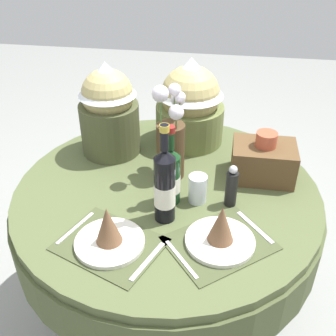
{
  "coord_description": "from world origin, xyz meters",
  "views": [
    {
      "loc": [
        0.21,
        -1.33,
        1.76
      ],
      "look_at": [
        0.0,
        0.03,
        0.83
      ],
      "focal_mm": 43.94,
      "sensor_mm": 36.0,
      "label": 1
    }
  ],
  "objects_px": {
    "tumbler_near_left": "(198,189)",
    "gift_tub_back_centre": "(190,100)",
    "woven_basket_side_right": "(263,160)",
    "wine_bottle_left": "(165,186)",
    "flower_vase": "(171,140)",
    "gift_tub_back_left": "(108,106)",
    "wine_bottle_centre": "(170,175)",
    "dining_table": "(167,215)",
    "pepper_mill": "(231,187)",
    "place_setting_left": "(109,235)",
    "place_setting_right": "(221,233)"
  },
  "relations": [
    {
      "from": "wine_bottle_centre",
      "to": "gift_tub_back_left",
      "type": "bearing_deg",
      "value": 134.06
    },
    {
      "from": "wine_bottle_left",
      "to": "gift_tub_back_left",
      "type": "height_order",
      "value": "gift_tub_back_left"
    },
    {
      "from": "dining_table",
      "to": "place_setting_right",
      "type": "distance_m",
      "value": 0.41
    },
    {
      "from": "wine_bottle_centre",
      "to": "gift_tub_back_centre",
      "type": "height_order",
      "value": "gift_tub_back_centre"
    },
    {
      "from": "wine_bottle_left",
      "to": "place_setting_right",
      "type": "bearing_deg",
      "value": -26.82
    },
    {
      "from": "wine_bottle_left",
      "to": "place_setting_left",
      "type": "bearing_deg",
      "value": -134.14
    },
    {
      "from": "wine_bottle_left",
      "to": "flower_vase",
      "type": "bearing_deg",
      "value": 94.2
    },
    {
      "from": "pepper_mill",
      "to": "gift_tub_back_left",
      "type": "xyz_separation_m",
      "value": [
        -0.56,
        0.32,
        0.14
      ]
    },
    {
      "from": "dining_table",
      "to": "woven_basket_side_right",
      "type": "xyz_separation_m",
      "value": [
        0.38,
        0.15,
        0.22
      ]
    },
    {
      "from": "place_setting_right",
      "to": "pepper_mill",
      "type": "distance_m",
      "value": 0.23
    },
    {
      "from": "flower_vase",
      "to": "wine_bottle_left",
      "type": "bearing_deg",
      "value": -85.8
    },
    {
      "from": "wine_bottle_centre",
      "to": "pepper_mill",
      "type": "height_order",
      "value": "wine_bottle_centre"
    },
    {
      "from": "wine_bottle_centre",
      "to": "woven_basket_side_right",
      "type": "xyz_separation_m",
      "value": [
        0.36,
        0.22,
        -0.04
      ]
    },
    {
      "from": "flower_vase",
      "to": "gift_tub_back_left",
      "type": "xyz_separation_m",
      "value": [
        -0.3,
        0.15,
        0.06
      ]
    },
    {
      "from": "dining_table",
      "to": "gift_tub_back_centre",
      "type": "xyz_separation_m",
      "value": [
        0.05,
        0.41,
        0.35
      ]
    },
    {
      "from": "place_setting_left",
      "to": "wine_bottle_left",
      "type": "distance_m",
      "value": 0.26
    },
    {
      "from": "tumbler_near_left",
      "to": "flower_vase",
      "type": "bearing_deg",
      "value": 128.16
    },
    {
      "from": "wine_bottle_left",
      "to": "tumbler_near_left",
      "type": "distance_m",
      "value": 0.19
    },
    {
      "from": "place_setting_right",
      "to": "tumbler_near_left",
      "type": "relative_size",
      "value": 3.76
    },
    {
      "from": "flower_vase",
      "to": "gift_tub_back_left",
      "type": "distance_m",
      "value": 0.34
    },
    {
      "from": "flower_vase",
      "to": "pepper_mill",
      "type": "xyz_separation_m",
      "value": [
        0.26,
        -0.17,
        -0.09
      ]
    },
    {
      "from": "tumbler_near_left",
      "to": "gift_tub_back_centre",
      "type": "relative_size",
      "value": 0.28
    },
    {
      "from": "pepper_mill",
      "to": "place_setting_left",
      "type": "bearing_deg",
      "value": -144.33
    },
    {
      "from": "place_setting_right",
      "to": "pepper_mill",
      "type": "xyz_separation_m",
      "value": [
        0.03,
        0.22,
        0.03
      ]
    },
    {
      "from": "place_setting_left",
      "to": "pepper_mill",
      "type": "bearing_deg",
      "value": 35.67
    },
    {
      "from": "wine_bottle_left",
      "to": "tumbler_near_left",
      "type": "relative_size",
      "value": 3.41
    },
    {
      "from": "place_setting_right",
      "to": "gift_tub_back_centre",
      "type": "distance_m",
      "value": 0.74
    },
    {
      "from": "dining_table",
      "to": "wine_bottle_left",
      "type": "xyz_separation_m",
      "value": [
        0.02,
        -0.18,
        0.29
      ]
    },
    {
      "from": "dining_table",
      "to": "flower_vase",
      "type": "xyz_separation_m",
      "value": [
        -0.0,
        0.11,
        0.31
      ]
    },
    {
      "from": "wine_bottle_left",
      "to": "gift_tub_back_left",
      "type": "xyz_separation_m",
      "value": [
        -0.32,
        0.44,
        0.08
      ]
    },
    {
      "from": "wine_bottle_centre",
      "to": "tumbler_near_left",
      "type": "bearing_deg",
      "value": 9.44
    },
    {
      "from": "gift_tub_back_centre",
      "to": "woven_basket_side_right",
      "type": "bearing_deg",
      "value": -37.9
    },
    {
      "from": "place_setting_left",
      "to": "flower_vase",
      "type": "bearing_deg",
      "value": 72.58
    },
    {
      "from": "tumbler_near_left",
      "to": "pepper_mill",
      "type": "distance_m",
      "value": 0.13
    },
    {
      "from": "place_setting_right",
      "to": "woven_basket_side_right",
      "type": "distance_m",
      "value": 0.46
    },
    {
      "from": "flower_vase",
      "to": "gift_tub_back_centre",
      "type": "height_order",
      "value": "flower_vase"
    },
    {
      "from": "tumbler_near_left",
      "to": "gift_tub_back_left",
      "type": "distance_m",
      "value": 0.56
    },
    {
      "from": "place_setting_left",
      "to": "tumbler_near_left",
      "type": "xyz_separation_m",
      "value": [
        0.27,
        0.29,
        0.01
      ]
    },
    {
      "from": "flower_vase",
      "to": "wine_bottle_left",
      "type": "relative_size",
      "value": 1.06
    },
    {
      "from": "flower_vase",
      "to": "tumbler_near_left",
      "type": "xyz_separation_m",
      "value": [
        0.13,
        -0.16,
        -0.11
      ]
    },
    {
      "from": "flower_vase",
      "to": "wine_bottle_left",
      "type": "distance_m",
      "value": 0.29
    },
    {
      "from": "dining_table",
      "to": "gift_tub_back_centre",
      "type": "relative_size",
      "value": 3.07
    },
    {
      "from": "place_setting_left",
      "to": "wine_bottle_left",
      "type": "relative_size",
      "value": 1.07
    },
    {
      "from": "wine_bottle_left",
      "to": "tumbler_near_left",
      "type": "height_order",
      "value": "wine_bottle_left"
    },
    {
      "from": "tumbler_near_left",
      "to": "woven_basket_side_right",
      "type": "height_order",
      "value": "woven_basket_side_right"
    },
    {
      "from": "woven_basket_side_right",
      "to": "place_setting_left",
      "type": "bearing_deg",
      "value": -136.64
    },
    {
      "from": "gift_tub_back_left",
      "to": "gift_tub_back_centre",
      "type": "distance_m",
      "value": 0.38
    },
    {
      "from": "wine_bottle_centre",
      "to": "gift_tub_back_left",
      "type": "xyz_separation_m",
      "value": [
        -0.33,
        0.34,
        0.11
      ]
    },
    {
      "from": "wine_bottle_centre",
      "to": "pepper_mill",
      "type": "distance_m",
      "value": 0.23
    },
    {
      "from": "place_setting_left",
      "to": "gift_tub_back_centre",
      "type": "xyz_separation_m",
      "value": [
        0.19,
        0.76,
        0.17
      ]
    }
  ]
}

